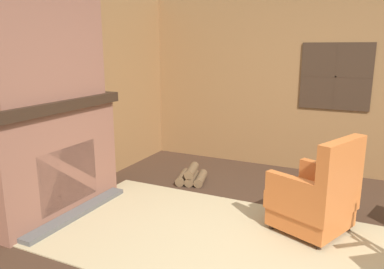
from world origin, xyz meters
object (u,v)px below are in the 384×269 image
Objects in this scene: armchair at (316,198)px; firewood_stack at (192,176)px; storage_case at (70,90)px; decorative_plate_on_mantel at (44,88)px.

firewood_stack is (-1.70, 0.74, -0.27)m from armchair.
firewood_stack is at bearing 47.75° from storage_case.
storage_case is at bearing 86.80° from decorative_plate_on_mantel.
armchair is 3.00m from decorative_plate_on_mantel.
storage_case is (-2.71, -0.36, 0.96)m from armchair.
firewood_stack is 2.43× the size of storage_case.
armchair is 4.09× the size of decorative_plate_on_mantel.
storage_case is 0.87× the size of decorative_plate_on_mantel.
decorative_plate_on_mantel is at bearing -93.20° from storage_case.
decorative_plate_on_mantel is at bearing 37.65° from armchair.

